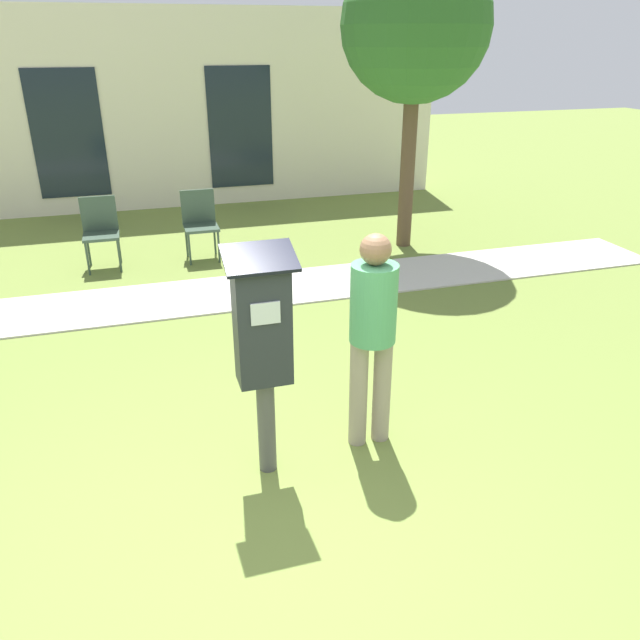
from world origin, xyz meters
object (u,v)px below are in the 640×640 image
at_px(person_standing, 373,326).
at_px(outdoor_chair_middle, 200,219).
at_px(outdoor_chair_left, 100,227).
at_px(parking_meter, 263,336).

xyz_separation_m(person_standing, outdoor_chair_middle, (-0.65, 4.60, -0.40)).
relative_size(person_standing, outdoor_chair_left, 1.76).
distance_m(person_standing, outdoor_chair_middle, 4.66).
xyz_separation_m(person_standing, outdoor_chair_left, (-1.90, 4.59, -0.40)).
bearing_deg(outdoor_chair_middle, parking_meter, -101.31).
bearing_deg(outdoor_chair_left, outdoor_chair_middle, 22.63).
bearing_deg(parking_meter, outdoor_chair_left, 103.38).
height_order(person_standing, outdoor_chair_left, person_standing).
bearing_deg(parking_meter, outdoor_chair_middle, 88.33).
distance_m(person_standing, outdoor_chair_left, 4.98).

